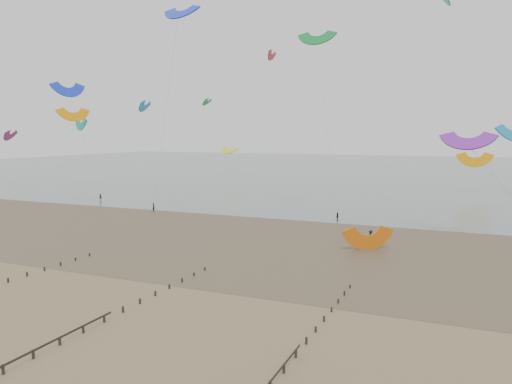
{
  "coord_description": "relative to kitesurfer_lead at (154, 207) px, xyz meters",
  "views": [
    {
      "loc": [
        33.31,
        -40.45,
        16.76
      ],
      "look_at": [
        4.01,
        28.0,
        8.0
      ],
      "focal_mm": 35.0,
      "sensor_mm": 36.0,
      "label": 1
    }
  ],
  "objects": [
    {
      "name": "kitesurfer_lead",
      "position": [
        0.0,
        0.0,
        0.0
      ],
      "size": [
        0.8,
        0.7,
        1.84
      ],
      "primitive_type": "imported",
      "rotation": [
        0.0,
        0.0,
        2.66
      ],
      "color": "black",
      "rests_on": "ground"
    },
    {
      "name": "kitesurfers",
      "position": [
        61.05,
        0.75,
        -0.04
      ],
      "size": [
        124.19,
        23.77,
        1.83
      ],
      "color": "black",
      "rests_on": "ground"
    },
    {
      "name": "grounded_kite",
      "position": [
        49.18,
        -17.2,
        -0.92
      ],
      "size": [
        8.33,
        7.96,
        3.62
      ],
      "primitive_type": null,
      "rotation": [
        1.54,
        0.0,
        0.6
      ],
      "color": "#D8630D",
      "rests_on": "ground"
    },
    {
      "name": "kites_airborne",
      "position": [
        25.58,
        38.51,
        21.75
      ],
      "size": [
        249.52,
        112.85,
        43.77
      ],
      "color": "#D02E64",
      "rests_on": "ground"
    },
    {
      "name": "ground",
      "position": [
        28.89,
        -48.67,
        -0.92
      ],
      "size": [
        500.0,
        500.0,
        0.0
      ],
      "primitive_type": "plane",
      "color": "brown",
      "rests_on": "ground"
    },
    {
      "name": "sea_and_shore",
      "position": [
        24.81,
        -14.26,
        -0.91
      ],
      "size": [
        500.0,
        665.0,
        0.03
      ],
      "color": "#475654",
      "rests_on": "ground"
    }
  ]
}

